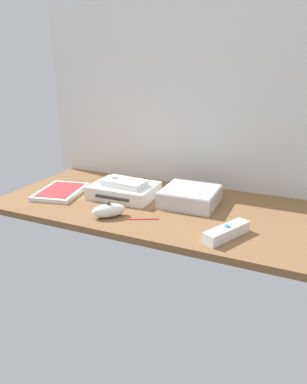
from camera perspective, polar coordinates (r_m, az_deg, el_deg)
ground_plane at (r=114.06cm, az=0.00°, el=-2.37°), size 100.00×48.00×2.00cm
back_wall at (r=129.09cm, az=4.72°, el=15.19°), size 110.00×1.20×64.00cm
game_console at (r=119.66cm, az=-4.75°, el=0.25°), size 21.22×16.73×4.40cm
mini_computer at (r=113.25cm, az=5.93°, el=-0.67°), size 17.41×17.41×5.30cm
game_case at (r=126.72cm, az=-14.73°, el=0.07°), size 17.36×21.47×1.56cm
remote_wand at (r=93.02cm, az=11.73°, el=-6.34°), size 9.50×14.94×3.40cm
remote_nunchuk at (r=103.89cm, az=-7.23°, el=-2.96°), size 10.18×10.18×5.10cm
remote_classic_pad at (r=117.33cm, az=-4.70°, el=1.51°), size 14.97×9.08×2.40cm
stylus_pen at (r=101.99cm, az=-1.72°, el=-4.27°), size 8.36×4.67×0.70cm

